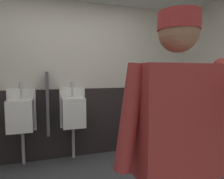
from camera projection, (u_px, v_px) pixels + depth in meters
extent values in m
cube|color=beige|center=(69.00, 80.00, 3.21)|extent=(4.96, 0.12, 2.51)
cube|color=black|center=(70.00, 123.00, 3.20)|extent=(4.36, 0.03, 1.12)
cube|color=white|center=(22.00, 110.00, 2.95)|extent=(0.40, 0.05, 0.65)
cube|color=white|center=(21.00, 115.00, 2.80)|extent=(0.34, 0.30, 0.45)
cylinder|color=#B7BABF|center=(21.00, 90.00, 2.92)|extent=(0.04, 0.04, 0.24)
cylinder|color=#B7BABF|center=(23.00, 146.00, 2.96)|extent=(0.05, 0.05, 0.55)
cube|color=white|center=(72.00, 107.00, 3.18)|extent=(0.40, 0.05, 0.65)
cube|color=white|center=(74.00, 112.00, 3.02)|extent=(0.34, 0.30, 0.45)
cylinder|color=#B7BABF|center=(72.00, 89.00, 3.14)|extent=(0.04, 0.04, 0.24)
cylinder|color=#B7BABF|center=(73.00, 141.00, 3.19)|extent=(0.05, 0.05, 0.55)
cube|color=#4C4C51|center=(48.00, 102.00, 2.86)|extent=(0.04, 0.40, 0.90)
cube|color=maroon|center=(176.00, 120.00, 1.08)|extent=(0.47, 0.24, 0.61)
cylinder|color=maroon|center=(129.00, 118.00, 0.99)|extent=(0.17, 0.09, 0.56)
sphere|color=#8C664C|center=(178.00, 33.00, 1.04)|extent=(0.21, 0.21, 0.21)
cylinder|color=maroon|center=(179.00, 21.00, 1.03)|extent=(0.22, 0.22, 0.10)
cylinder|color=#38383D|center=(201.00, 145.00, 2.96)|extent=(0.33, 0.33, 0.57)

